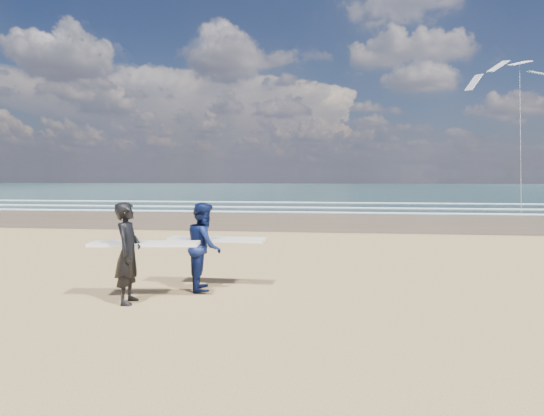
# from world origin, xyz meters

# --- Properties ---
(ocean) EXTENTS (220.00, 100.00, 0.02)m
(ocean) POSITION_xyz_m (20.00, 72.00, 0.01)
(ocean) COLOR #193638
(ocean) RESTS_ON ground
(surfer_near) EXTENTS (2.25, 1.15, 2.01)m
(surfer_near) POSITION_xyz_m (0.06, -0.06, 1.02)
(surfer_near) COLOR black
(surfer_near) RESTS_ON ground
(surfer_far) EXTENTS (2.21, 1.18, 1.94)m
(surfer_far) POSITION_xyz_m (1.24, 1.22, 0.97)
(surfer_far) COLOR #0B1643
(surfer_far) RESTS_ON ground
(kite_1) EXTENTS (6.48, 4.81, 11.50)m
(kite_1) POSITION_xyz_m (16.44, 25.50, 6.61)
(kite_1) COLOR slate
(kite_1) RESTS_ON ground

